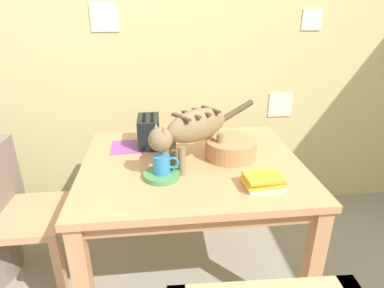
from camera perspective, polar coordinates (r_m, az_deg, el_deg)
wall_rear at (r=2.26m, az=-2.41°, el=17.44°), size 5.05×0.11×2.50m
dining_table at (r=1.73m, az=0.00°, el=-5.80°), size 1.13×0.94×0.73m
cat at (r=1.57m, az=0.18°, el=2.73°), size 0.58×0.41×0.29m
saucer_bowl at (r=1.54m, az=-5.31°, el=-5.43°), size 0.17×0.17×0.03m
coffee_mug at (r=1.51m, az=-5.25°, el=-3.53°), size 0.12×0.08×0.09m
magazine at (r=1.89m, az=-9.47°, el=-0.35°), size 0.30×0.20×0.01m
book_stack at (r=1.49m, az=12.39°, el=-6.31°), size 0.18×0.14×0.06m
wicker_basket at (r=1.73m, az=6.78°, el=-0.70°), size 0.27×0.27×0.10m
toaster at (r=1.86m, az=-7.59°, el=2.17°), size 0.12×0.20×0.18m
wooden_chair_far at (r=2.02m, az=-28.38°, el=-10.62°), size 0.42×0.42×0.92m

